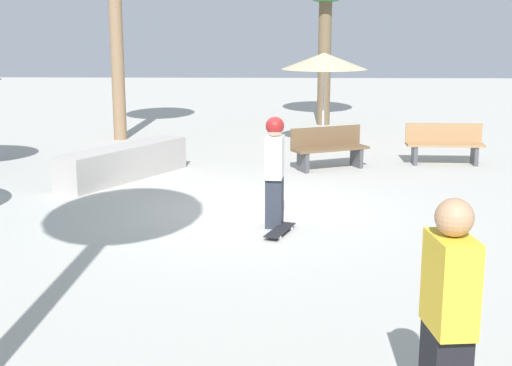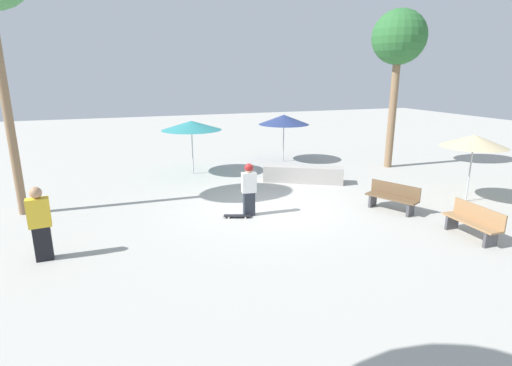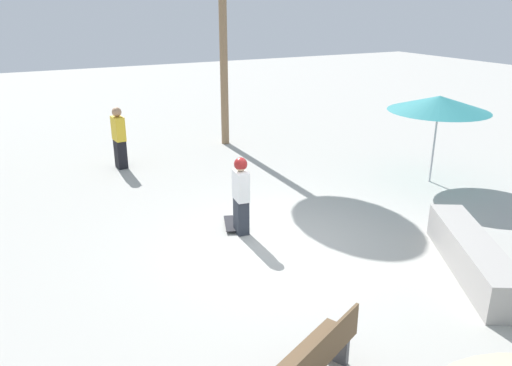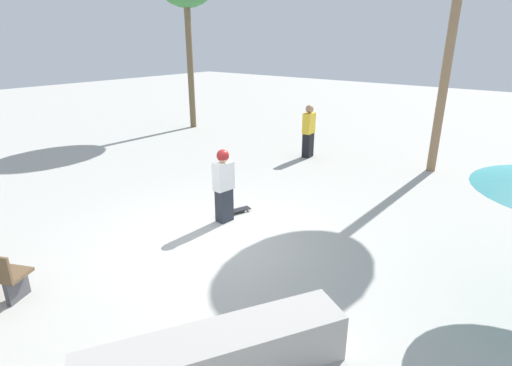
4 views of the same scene
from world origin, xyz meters
TOP-DOWN VIEW (x-y plane):
  - ground_plane at (0.00, 0.00)m, footprint 60.00×60.00m
  - skater_main at (0.84, 0.50)m, footprint 0.45×0.28m
  - skateboard at (1.25, 0.58)m, footprint 0.82×0.46m
  - concrete_ledge at (-2.38, -2.37)m, footprint 3.00×2.07m
  - bystander_watching at (6.23, 1.70)m, footprint 0.50×0.31m

SIDE VIEW (x-z plane):
  - ground_plane at x=0.00m, z-range 0.00..0.00m
  - skateboard at x=1.25m, z-range 0.02..0.09m
  - concrete_ledge at x=-2.38m, z-range 0.00..0.64m
  - bystander_watching at x=6.23m, z-range 0.00..1.73m
  - skater_main at x=0.84m, z-range 0.06..1.67m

